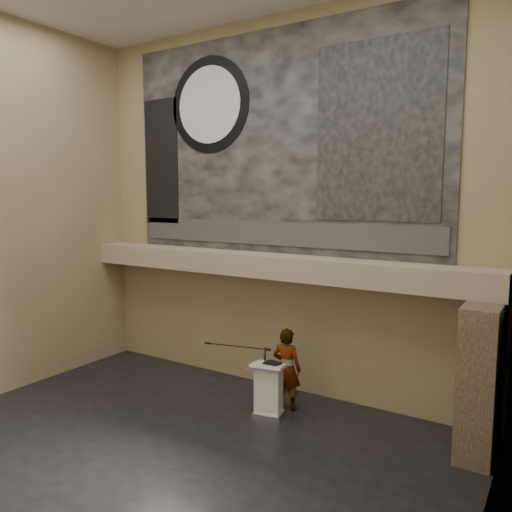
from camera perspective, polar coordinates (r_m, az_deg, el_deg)
The scene contains 18 objects.
floor at distance 9.47m, azimuth -11.20°, elevation -21.70°, with size 10.00×10.00×0.00m, color black.
wall_back at distance 11.54m, azimuth 2.13°, elevation 5.59°, with size 10.00×0.02×8.50m, color #867755.
wall_right at distance 6.03m, azimuth 24.72°, elevation 3.74°, with size 0.02×8.00×8.50m, color #867755.
soffit at distance 11.30m, azimuth 1.08°, elevation -1.05°, with size 10.00×0.80×0.50m, color gray.
sprinkler_left at distance 12.20m, azimuth -5.49°, elevation -1.82°, with size 0.04×0.04×0.06m, color #B2893D.
sprinkler_right at distance 10.46m, azimuth 9.89°, elevation -3.36°, with size 0.04×0.04×0.06m, color #B2893D.
banner at distance 11.57m, azimuth 2.09°, elevation 12.78°, with size 8.00×0.05×5.00m, color black.
banner_text_strip at distance 11.51m, azimuth 1.94°, elevation 2.60°, with size 7.76×0.02×0.55m, color #313131.
banner_clock_rim at distance 12.67m, azimuth -5.35°, elevation 16.81°, with size 2.30×2.30×0.02m, color black.
banner_clock_face at distance 12.66m, azimuth -5.41°, elevation 16.82°, with size 1.84×1.84×0.02m, color silver.
banner_building_print at distance 10.55m, azimuth 13.65°, elevation 13.71°, with size 2.60×0.02×3.60m, color black.
banner_brick_print at distance 13.54m, azimuth -10.75°, elevation 10.54°, with size 1.10×0.02×3.20m, color black.
stone_pier at distance 9.73m, azimuth 24.30°, elevation -12.72°, with size 0.60×1.40×2.70m, color #47382B.
lectern at distance 10.61m, azimuth 1.45°, elevation -15.01°, with size 0.75×0.60×1.13m.
binder at distance 10.41m, azimuth 1.88°, elevation -12.16°, with size 0.32×0.26×0.04m, color black.
papers at distance 10.51m, azimuth 0.66°, elevation -12.05°, with size 0.20×0.28×0.01m, color silver.
speaker_person at distance 10.84m, azimuth 3.52°, elevation -12.73°, with size 0.64×0.42×1.75m, color white.
mic_stand at distance 10.83m, azimuth 0.76°, elevation -16.46°, with size 1.58×0.59×1.42m.
Camera 1 is at (5.80, -5.98, 4.52)m, focal length 35.00 mm.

